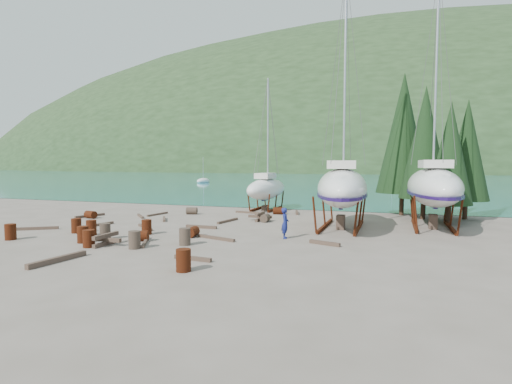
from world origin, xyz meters
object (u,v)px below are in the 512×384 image
(small_sailboat_shore, at_px, (266,188))
(large_sailboat_near, at_px, (342,187))
(worker, at_px, (285,223))
(large_sailboat_far, at_px, (433,186))

(small_sailboat_shore, bearing_deg, large_sailboat_near, -43.33)
(worker, bearing_deg, large_sailboat_far, -61.68)
(large_sailboat_far, relative_size, worker, 9.61)
(large_sailboat_far, height_order, worker, large_sailboat_far)
(large_sailboat_near, bearing_deg, large_sailboat_far, 14.01)
(large_sailboat_near, height_order, worker, large_sailboat_near)
(large_sailboat_near, relative_size, small_sailboat_shore, 1.40)
(large_sailboat_far, distance_m, worker, 10.81)
(large_sailboat_near, distance_m, small_sailboat_shore, 11.36)
(large_sailboat_far, bearing_deg, worker, -142.87)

